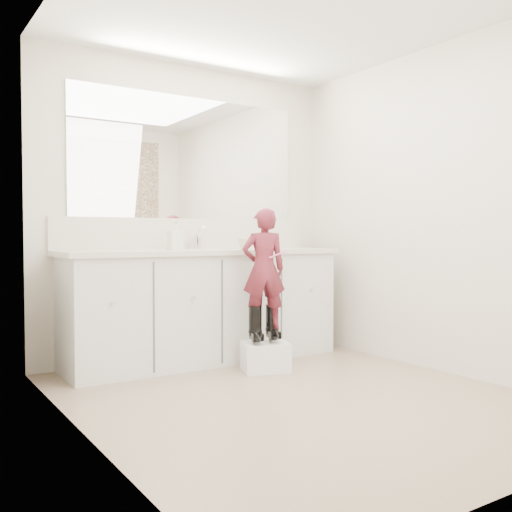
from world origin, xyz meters
TOP-DOWN VIEW (x-y plane):
  - floor at (0.00, 0.00)m, footprint 3.00×3.00m
  - ceiling at (0.00, 0.00)m, footprint 3.00×3.00m
  - wall_back at (0.00, 1.50)m, footprint 2.60×0.00m
  - wall_left at (-1.30, 0.00)m, footprint 0.00×3.00m
  - wall_right at (1.30, 0.00)m, footprint 0.00×3.00m
  - vanity_cabinet at (0.00, 1.23)m, footprint 2.20×0.55m
  - countertop at (0.00, 1.21)m, footprint 2.28×0.58m
  - backsplash at (0.00, 1.49)m, footprint 2.28×0.03m
  - mirror at (0.00, 1.49)m, footprint 2.00×0.02m
  - faucet at (0.00, 1.38)m, footprint 0.08×0.08m
  - cup at (0.32, 1.15)m, footprint 0.12×0.12m
  - soap_bottle at (-0.25, 1.23)m, footprint 0.10×0.10m
  - step_stool at (0.22, 0.69)m, footprint 0.40×0.37m
  - boot_left at (0.14, 0.71)m, footprint 0.16×0.21m
  - boot_right at (0.29, 0.71)m, footprint 0.16×0.21m
  - toddler at (0.22, 0.71)m, footprint 0.38×0.31m
  - toothbrush at (0.29, 0.63)m, footprint 0.13×0.06m

SIDE VIEW (x-z plane):
  - floor at x=0.00m, z-range 0.00..0.00m
  - step_stool at x=0.22m, z-range 0.00..0.21m
  - boot_left at x=0.14m, z-range 0.21..0.49m
  - boot_right at x=0.29m, z-range 0.21..0.49m
  - vanity_cabinet at x=0.00m, z-range 0.00..0.85m
  - toddler at x=0.22m, z-range 0.31..1.20m
  - toothbrush at x=0.29m, z-range 0.83..0.89m
  - countertop at x=0.00m, z-range 0.85..0.89m
  - cup at x=0.32m, z-range 0.89..0.98m
  - faucet at x=0.00m, z-range 0.89..0.99m
  - soap_bottle at x=-0.25m, z-range 0.89..1.11m
  - backsplash at x=0.00m, z-range 0.89..1.14m
  - wall_back at x=0.00m, z-range -0.10..2.50m
  - wall_left at x=-1.30m, z-range -0.30..2.70m
  - wall_right at x=1.30m, z-range -0.30..2.70m
  - mirror at x=0.00m, z-range 1.14..2.14m
  - ceiling at x=0.00m, z-range 2.40..2.40m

